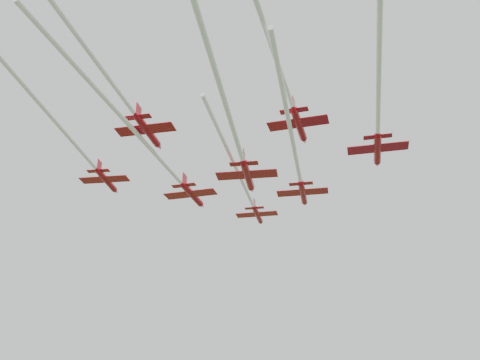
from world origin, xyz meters
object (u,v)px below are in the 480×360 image
at_px(jet_row4_left, 118,91).
at_px(jet_lead, 247,193).
at_px(jet_row2_left, 164,163).
at_px(jet_row2_right, 297,166).
at_px(jet_row3_left, 65,133).
at_px(jet_row3_right, 378,112).
at_px(jet_row4_right, 273,51).
at_px(jet_row3_mid, 235,135).

bearing_deg(jet_row4_left, jet_lead, 75.16).
bearing_deg(jet_row4_left, jet_row2_left, 92.02).
relative_size(jet_row2_left, jet_row2_right, 1.20).
relative_size(jet_lead, jet_row2_left, 0.87).
height_order(jet_row3_left, jet_row3_right, jet_row3_right).
distance_m(jet_lead, jet_row4_right, 44.43).
bearing_deg(jet_row4_right, jet_lead, 108.48).
relative_size(jet_row2_left, jet_row4_right, 0.94).
height_order(jet_lead, jet_row3_right, jet_lead).
distance_m(jet_row3_right, jet_row4_left, 35.28).
bearing_deg(jet_row4_left, jet_row3_mid, 35.86).
relative_size(jet_row2_left, jet_row3_left, 0.98).
bearing_deg(jet_lead, jet_row3_right, -47.46).
height_order(jet_lead, jet_row2_left, jet_lead).
bearing_deg(jet_row3_right, jet_row3_mid, -171.78).
relative_size(jet_row3_mid, jet_row4_left, 1.19).
relative_size(jet_lead, jet_row3_mid, 0.88).
bearing_deg(jet_row3_mid, jet_row3_right, 3.58).
distance_m(jet_row2_right, jet_row3_right, 15.64).
relative_size(jet_row3_left, jet_row3_mid, 1.05).
relative_size(jet_row3_left, jet_row3_right, 1.16).
distance_m(jet_row2_left, jet_row4_right, 33.83).
relative_size(jet_row2_left, jet_row3_right, 1.13).
relative_size(jet_row3_right, jet_row4_right, 0.83).
height_order(jet_row2_left, jet_row3_left, jet_row2_left).
bearing_deg(jet_lead, jet_row2_left, -122.39).
height_order(jet_row3_left, jet_row4_left, jet_row4_left).
height_order(jet_row2_left, jet_row4_right, jet_row2_left).
xyz_separation_m(jet_row3_left, jet_row3_right, (41.16, 15.75, 1.60)).
bearing_deg(jet_lead, jet_row2_right, -55.24).
bearing_deg(jet_row4_left, jet_row4_right, -15.97).
distance_m(jet_row2_left, jet_row2_right, 21.60).
height_order(jet_row2_right, jet_row4_right, jet_row4_right).
distance_m(jet_lead, jet_row3_left, 36.89).
relative_size(jet_row3_right, jet_row4_left, 1.07).
relative_size(jet_row2_left, jet_row3_mid, 1.02).
distance_m(jet_row2_left, jet_row3_left, 16.84).
height_order(jet_row4_left, jet_row4_right, jet_row4_left).
bearing_deg(jet_row3_mid, jet_lead, 93.79).
distance_m(jet_row2_right, jet_row4_left, 30.01).
distance_m(jet_lead, jet_row3_right, 33.87).
distance_m(jet_row2_right, jet_row4_right, 27.61).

